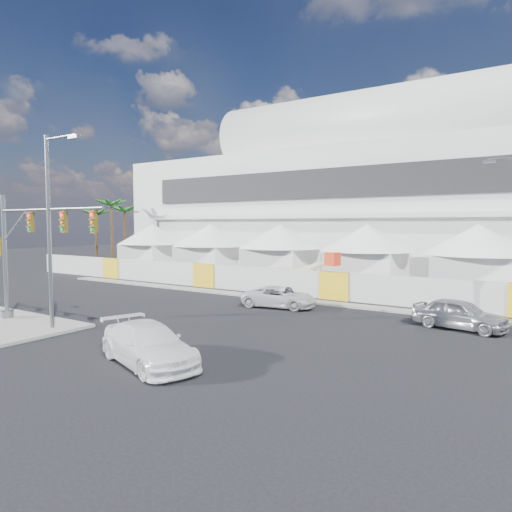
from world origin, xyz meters
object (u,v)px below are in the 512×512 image
Objects in this scene: lot_car_c at (196,271)px; traffic_mast at (24,251)px; pickup_near at (148,344)px; streetlight_median at (52,218)px; boom_lift at (293,282)px; sedan_silver at (460,314)px; pickup_curb at (279,297)px.

traffic_mast reaches higher than lot_car_c.
pickup_near is 0.56× the size of streetlight_median.
traffic_mast is 19.11m from boom_lift.
traffic_mast is 0.91× the size of streetlight_median.
sedan_silver is 0.86× the size of pickup_near.
streetlight_median is (-8.07, 1.30, 4.91)m from pickup_near.
sedan_silver is at bearing 30.40° from traffic_mast.
sedan_silver is 23.11m from traffic_mast.
boom_lift is at bearing 30.85° from pickup_near.
sedan_silver is at bearing -122.38° from lot_car_c.
boom_lift is at bearing 77.19° from streetlight_median.
boom_lift is at bearing -116.45° from lot_car_c.
streetlight_median reaches higher than pickup_near.
streetlight_median reaches higher than boom_lift.
streetlight_median is 18.76m from boom_lift.
traffic_mast is (-19.74, -11.58, 3.18)m from sedan_silver.
boom_lift reaches higher than pickup_curb.
traffic_mast is at bearing 134.21° from pickup_curb.
pickup_near is at bearing -7.26° from traffic_mast.
lot_car_c is at bearing 105.67° from traffic_mast.
traffic_mast is at bearing -177.15° from lot_car_c.
streetlight_median is (2.69, -0.07, 1.72)m from traffic_mast.
sedan_silver is 0.68× the size of boom_lift.
pickup_near is (-8.99, -12.96, -0.01)m from sedan_silver.
boom_lift is (12.51, -3.03, 0.14)m from lot_car_c.
boom_lift reaches higher than sedan_silver.
pickup_near is 0.79× the size of boom_lift.
streetlight_median is (8.48, -20.72, 4.92)m from lot_car_c.
streetlight_median is at bearing 135.50° from sedan_silver.
streetlight_median reaches higher than sedan_silver.
pickup_curb is at bearing 26.93° from pickup_near.
traffic_mast is (-8.88, -11.82, 3.29)m from pickup_curb.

